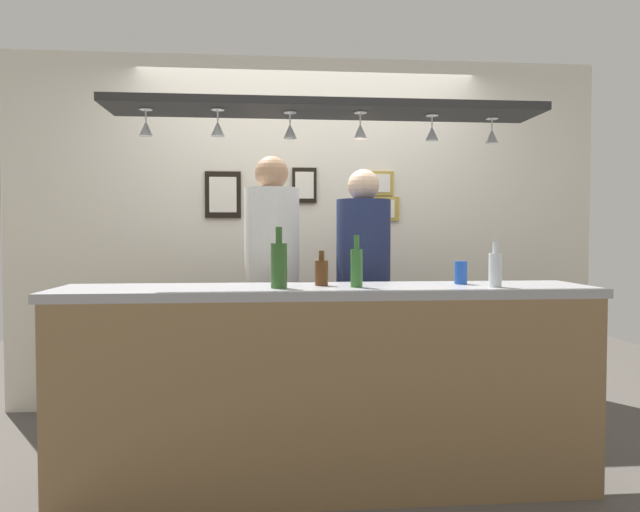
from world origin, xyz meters
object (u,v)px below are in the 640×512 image
at_px(picture_frame_caricature, 223,195).
at_px(picture_frame_crest, 304,185).
at_px(bottle_champagne_green, 279,264).
at_px(bottle_beer_green_import, 357,266).
at_px(person_right_navy_shirt, 363,276).
at_px(picture_frame_lower_pair, 379,209).
at_px(bottle_soda_clear, 495,269).
at_px(drink_can, 461,273).
at_px(bottle_beer_brown_stubby, 322,272).
at_px(picture_frame_upper_small, 379,183).
at_px(person_left_white_patterned_shirt, 272,269).

bearing_deg(picture_frame_caricature, picture_frame_crest, 0.00).
height_order(bottle_champagne_green, bottle_beer_green_import, bottle_champagne_green).
bearing_deg(person_right_navy_shirt, picture_frame_lower_pair, 71.43).
relative_size(bottle_soda_clear, drink_can, 1.89).
relative_size(bottle_beer_brown_stubby, picture_frame_upper_small, 0.82).
distance_m(bottle_beer_green_import, picture_frame_crest, 1.56).
distance_m(drink_can, picture_frame_upper_small, 1.47).
distance_m(person_right_navy_shirt, bottle_soda_clear, 0.97).
relative_size(bottle_champagne_green, bottle_beer_brown_stubby, 1.67).
relative_size(person_left_white_patterned_shirt, picture_frame_caricature, 5.21).
distance_m(bottle_beer_brown_stubby, picture_frame_upper_small, 1.58).
height_order(drink_can, picture_frame_lower_pair, picture_frame_lower_pair).
distance_m(bottle_beer_brown_stubby, bottle_soda_clear, 0.87).
height_order(picture_frame_caricature, picture_frame_crest, picture_frame_crest).
height_order(person_left_white_patterned_shirt, drink_can, person_left_white_patterned_shirt).
xyz_separation_m(person_left_white_patterned_shirt, drink_can, (0.99, -0.62, 0.01)).
bearing_deg(picture_frame_caricature, drink_can, -44.71).
relative_size(person_right_navy_shirt, bottle_beer_green_import, 6.52).
distance_m(person_left_white_patterned_shirt, bottle_soda_clear, 1.37).
height_order(person_left_white_patterned_shirt, picture_frame_crest, picture_frame_crest).
distance_m(person_left_white_patterned_shirt, picture_frame_lower_pair, 1.15).
xyz_separation_m(bottle_beer_brown_stubby, picture_frame_caricature, (-0.60, 1.36, 0.48)).
height_order(bottle_beer_green_import, bottle_soda_clear, bottle_beer_green_import).
relative_size(person_left_white_patterned_shirt, picture_frame_crest, 6.81).
bearing_deg(bottle_beer_brown_stubby, picture_frame_crest, 90.15).
bearing_deg(picture_frame_upper_small, picture_frame_crest, 180.00).
bearing_deg(picture_frame_lower_pair, picture_frame_upper_small, 180.00).
relative_size(person_right_navy_shirt, bottle_soda_clear, 7.37).
xyz_separation_m(bottle_champagne_green, picture_frame_caricature, (-0.38, 1.48, 0.44)).
relative_size(person_left_white_patterned_shirt, picture_frame_lower_pair, 5.91).
height_order(picture_frame_caricature, picture_frame_lower_pair, picture_frame_caricature).
height_order(drink_can, picture_frame_caricature, picture_frame_caricature).
distance_m(person_right_navy_shirt, bottle_beer_brown_stubby, 0.73).
xyz_separation_m(picture_frame_crest, picture_frame_lower_pair, (0.57, 0.00, -0.17)).
bearing_deg(bottle_beer_brown_stubby, picture_frame_caricature, 113.96).
bearing_deg(bottle_champagne_green, picture_frame_caricature, 104.48).
relative_size(person_left_white_patterned_shirt, bottle_beer_green_import, 6.81).
bearing_deg(person_right_navy_shirt, bottle_beer_brown_stubby, -116.58).
bearing_deg(drink_can, picture_frame_crest, 119.28).
bearing_deg(bottle_champagne_green, bottle_soda_clear, -1.97).
relative_size(bottle_beer_green_import, drink_can, 2.13).
xyz_separation_m(bottle_soda_clear, picture_frame_caricature, (-1.46, 1.51, 0.46)).
bearing_deg(picture_frame_crest, bottle_champagne_green, -98.36).
xyz_separation_m(bottle_beer_green_import, picture_frame_caricature, (-0.77, 1.46, 0.45)).
height_order(person_right_navy_shirt, picture_frame_lower_pair, person_right_navy_shirt).
xyz_separation_m(person_right_navy_shirt, picture_frame_crest, (-0.33, 0.71, 0.63)).
xyz_separation_m(bottle_champagne_green, picture_frame_lower_pair, (0.78, 1.48, 0.34)).
bearing_deg(picture_frame_lower_pair, bottle_beer_brown_stubby, -112.51).
bearing_deg(person_left_white_patterned_shirt, picture_frame_crest, 70.86).
xyz_separation_m(bottle_soda_clear, drink_can, (-0.11, 0.18, -0.03)).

